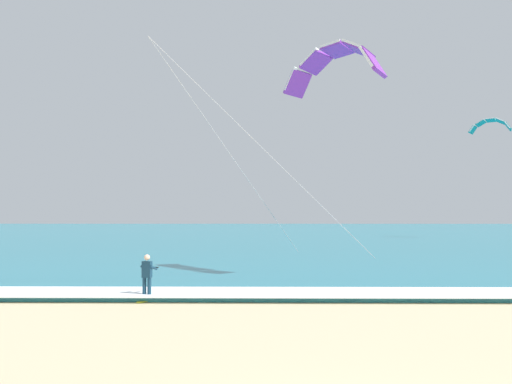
{
  "coord_description": "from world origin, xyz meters",
  "views": [
    {
      "loc": [
        -1.63,
        -6.92,
        3.26
      ],
      "look_at": [
        -1.92,
        16.67,
        4.12
      ],
      "focal_mm": 38.1,
      "sensor_mm": 36.0,
      "label": 1
    }
  ],
  "objects": [
    {
      "name": "surfboard",
      "position": [
        -5.88,
        13.02,
        0.03
      ],
      "size": [
        0.8,
        1.47,
        0.09
      ],
      "color": "yellow",
      "rests_on": "ground"
    },
    {
      "name": "kite_primary",
      "position": [
        1.84,
        19.22,
        10.53
      ],
      "size": [
        9.98,
        8.36,
        10.26
      ],
      "color": "purple"
    },
    {
      "name": "sea",
      "position": [
        0.0,
        72.67,
        0.1
      ],
      "size": [
        200.0,
        120.0,
        0.2
      ],
      "primitive_type": "cube",
      "color": "teal",
      "rests_on": "ground"
    },
    {
      "name": "kitesurfer",
      "position": [
        -5.87,
        13.04,
        0.94
      ],
      "size": [
        0.61,
        0.61,
        1.69
      ],
      "color": "#143347",
      "rests_on": "ground"
    },
    {
      "name": "kite_distant",
      "position": [
        24.4,
        55.0,
        13.28
      ],
      "size": [
        4.09,
        3.34,
        1.7
      ],
      "color": "teal"
    },
    {
      "name": "surf_foam",
      "position": [
        0.0,
        13.67,
        0.22
      ],
      "size": [
        200.0,
        2.67,
        0.04
      ],
      "primitive_type": "cube",
      "color": "white",
      "rests_on": "sea"
    }
  ]
}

